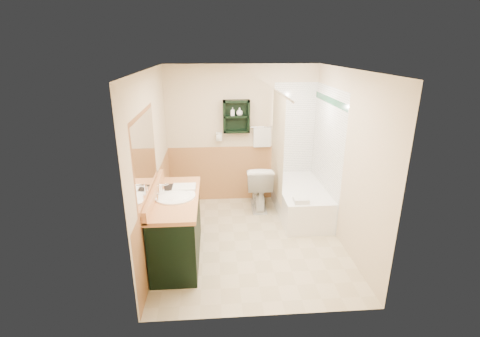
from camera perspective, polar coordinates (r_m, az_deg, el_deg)
name	(u,v)px	position (r m, az deg, el deg)	size (l,w,h in m)	color
floor	(250,240)	(5.17, 1.63, -11.69)	(3.00, 3.00, 0.00)	#C9B992
back_wall	(242,135)	(6.11, 0.28, 5.54)	(2.60, 0.04, 2.40)	#F2E2BD
left_wall	(151,165)	(4.71, -14.41, 0.62)	(0.04, 3.00, 2.40)	#F2E2BD
right_wall	(347,160)	(4.97, 17.09, 1.35)	(0.04, 3.00, 2.40)	#F2E2BD
ceiling	(252,68)	(4.43, 1.94, 16.19)	(2.60, 3.00, 0.04)	white
wainscot_left	(158,212)	(4.97, -13.33, -7.03)	(2.98, 2.98, 1.00)	tan
wainscot_back	(242,173)	(6.29, 0.29, -0.74)	(2.58, 2.58, 1.00)	tan
mirror_frame	(145,155)	(4.10, -15.31, 2.13)	(1.30, 1.30, 1.00)	brown
mirror_glass	(146,155)	(4.10, -15.24, 2.13)	(1.20, 1.20, 0.90)	white
tile_right	(326,154)	(5.67, 13.92, 2.27)	(1.50, 1.50, 2.10)	white
tile_back	(299,143)	(6.27, 9.71, 4.20)	(0.95, 0.95, 2.10)	white
tile_accent	(330,100)	(5.49, 14.54, 10.77)	(1.50, 1.50, 0.10)	#154C30
wall_shelf	(236,116)	(5.92, -0.60, 8.54)	(0.45, 0.15, 0.55)	black
hair_dryer	(219,137)	(6.01, -3.47, 5.25)	(0.10, 0.24, 0.18)	silver
towel_bar	(262,127)	(6.05, 3.66, 6.80)	(0.40, 0.06, 0.40)	silver
curtain_rod	(282,94)	(5.29, 6.84, 12.02)	(0.03, 0.03, 1.60)	silver
shower_curtain	(277,146)	(5.62, 6.17, 3.65)	(1.05, 1.05, 1.70)	beige
vanity	(177,227)	(4.66, -10.31, -9.49)	(0.59, 1.39, 0.88)	black
bathtub	(300,200)	(5.89, 9.88, -5.13)	(0.75, 1.50, 0.50)	white
toilet	(258,186)	(6.00, 3.05, -2.96)	(0.44, 0.79, 0.77)	white
counter_towel	(184,187)	(4.68, -9.14, -3.08)	(0.30, 0.24, 0.04)	silver
vanity_book	(164,181)	(4.68, -12.42, -1.97)	(0.18, 0.02, 0.24)	black
tub_towel	(301,200)	(5.20, 9.98, -5.16)	(0.22, 0.18, 0.07)	silver
soap_bottle_a	(233,114)	(5.90, -1.21, 8.97)	(0.06, 0.14, 0.06)	white
soap_bottle_b	(240,112)	(5.91, -0.08, 9.18)	(0.11, 0.14, 0.11)	white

